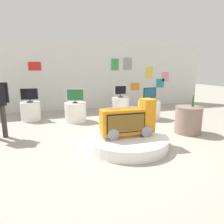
{
  "coord_description": "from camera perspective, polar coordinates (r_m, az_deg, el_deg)",
  "views": [
    {
      "loc": [
        -1.63,
        -4.15,
        1.72
      ],
      "look_at": [
        -0.17,
        0.55,
        0.65
      ],
      "focal_mm": 31.59,
      "sensor_mm": 36.0,
      "label": 1
    }
  ],
  "objects": [
    {
      "name": "tv_on_center_rear",
      "position": [
        7.17,
        -22.81,
        4.61
      ],
      "size": [
        0.55,
        0.21,
        0.46
      ],
      "color": "black",
      "rests_on": "display_pedestal_center_rear"
    },
    {
      "name": "main_display_pedestal",
      "position": [
        4.54,
        4.45,
        -8.38
      ],
      "size": [
        1.83,
        1.83,
        0.24
      ],
      "primitive_type": "cylinder",
      "color": "white",
      "rests_on": "ground"
    },
    {
      "name": "display_pedestal_far_right",
      "position": [
        7.06,
        10.68,
        0.61
      ],
      "size": [
        0.77,
        0.77,
        0.63
      ],
      "primitive_type": "cylinder",
      "color": "white",
      "rests_on": "ground"
    },
    {
      "name": "back_wall_display",
      "position": [
        8.79,
        -6.62,
        10.27
      ],
      "size": [
        11.24,
        0.13,
        2.83
      ],
      "color": "silver",
      "rests_on": "ground"
    },
    {
      "name": "display_pedestal_right_rear",
      "position": [
        7.93,
        2.43,
        2.09
      ],
      "size": [
        0.7,
        0.7,
        0.63
      ],
      "primitive_type": "cylinder",
      "color": "white",
      "rests_on": "ground"
    },
    {
      "name": "side_table_round",
      "position": [
        5.76,
        21.17,
        -2.06
      ],
      "size": [
        0.73,
        0.73,
        0.73
      ],
      "color": "gray",
      "rests_on": "ground"
    },
    {
      "name": "tv_on_far_right",
      "position": [
        6.96,
        10.88,
        5.28
      ],
      "size": [
        0.53,
        0.18,
        0.47
      ],
      "color": "black",
      "rests_on": "display_pedestal_far_right"
    },
    {
      "name": "ground_plane",
      "position": [
        4.78,
        3.92,
        -8.81
      ],
      "size": [
        30.0,
        30.0,
        0.0
      ],
      "primitive_type": "plane",
      "color": "#A8A091"
    },
    {
      "name": "display_pedestal_center_rear",
      "position": [
        7.27,
        -22.44,
        0.22
      ],
      "size": [
        0.65,
        0.65,
        0.63
      ],
      "primitive_type": "cylinder",
      "color": "white",
      "rests_on": "ground"
    },
    {
      "name": "tv_on_left_rear",
      "position": [
        6.61,
        -10.68,
        4.8
      ],
      "size": [
        0.56,
        0.2,
        0.46
      ],
      "color": "black",
      "rests_on": "display_pedestal_left_rear"
    },
    {
      "name": "tv_on_right_rear",
      "position": [
        7.84,
        2.48,
        6.15
      ],
      "size": [
        0.52,
        0.23,
        0.45
      ],
      "color": "black",
      "rests_on": "display_pedestal_right_rear"
    },
    {
      "name": "novelty_firetruck_tv",
      "position": [
        4.4,
        4.86,
        -2.77
      ],
      "size": [
        1.22,
        0.4,
        0.83
      ],
      "color": "gray",
      "rests_on": "main_display_pedestal"
    },
    {
      "name": "display_pedestal_left_rear",
      "position": [
        6.71,
        -10.5,
        0.01
      ],
      "size": [
        0.71,
        0.71,
        0.63
      ],
      "primitive_type": "cylinder",
      "color": "white",
      "rests_on": "ground"
    },
    {
      "name": "bottle_on_side_table",
      "position": [
        5.72,
        22.38,
        2.69
      ],
      "size": [
        0.06,
        0.06,
        0.31
      ],
      "color": "#195926",
      "rests_on": "side_table_round"
    }
  ]
}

